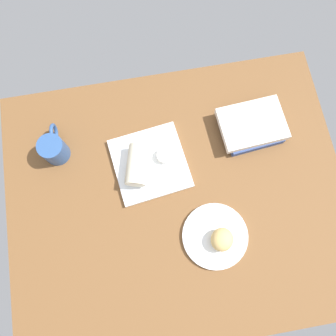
{
  "coord_description": "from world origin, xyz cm",
  "views": [
    {
      "loc": [
        6.02,
        17.05,
        112.07
      ],
      "look_at": [
        1.38,
        -9.48,
        7.0
      ],
      "focal_mm": 36.02,
      "sensor_mm": 36.0,
      "label": 1
    }
  ],
  "objects": [
    {
      "name": "sauce_cup",
      "position": [
        1.77,
        -13.75,
        6.93
      ],
      "size": [
        5.08,
        5.08,
        2.48
      ],
      "color": "silver",
      "rests_on": "square_plate"
    },
    {
      "name": "book_stack",
      "position": [
        -28.67,
        -18.91,
        6.84
      ],
      "size": [
        22.26,
        17.34,
        5.43
      ],
      "color": "#33477F",
      "rests_on": "dining_table"
    },
    {
      "name": "round_plate",
      "position": [
        -9.44,
        14.16,
        4.7
      ],
      "size": [
        20.57,
        20.57,
        1.4
      ],
      "primitive_type": "cylinder",
      "color": "white",
      "rests_on": "dining_table"
    },
    {
      "name": "breakfast_wrap",
      "position": [
        10.94,
        -11.66,
        8.92
      ],
      "size": [
        9.69,
        14.21,
        6.64
      ],
      "primitive_type": "cylinder",
      "rotation": [
        1.57,
        0.0,
        2.89
      ],
      "color": "beige",
      "rests_on": "square_plate"
    },
    {
      "name": "coffee_mug",
      "position": [
        36.6,
        -21.81,
        8.66
      ],
      "size": [
        8.24,
        13.09,
        9.1
      ],
      "color": "#2D518C",
      "rests_on": "dining_table"
    },
    {
      "name": "square_plate",
      "position": [
        6.87,
        -12.59,
        4.8
      ],
      "size": [
        25.99,
        25.99,
        1.6
      ],
      "primitive_type": "cube",
      "rotation": [
        0.0,
        0.0,
        0.13
      ],
      "color": "white",
      "rests_on": "dining_table"
    },
    {
      "name": "dining_table",
      "position": [
        0.0,
        0.0,
        2.0
      ],
      "size": [
        110.0,
        90.0,
        4.0
      ],
      "primitive_type": "cube",
      "color": "brown",
      "rests_on": "ground"
    },
    {
      "name": "scone_pastry",
      "position": [
        -10.81,
        15.65,
        8.24
      ],
      "size": [
        9.75,
        9.86,
        5.68
      ],
      "primitive_type": "ellipsoid",
      "rotation": [
        0.0,
        0.0,
        0.95
      ],
      "color": "#DAB56B",
      "rests_on": "round_plate"
    }
  ]
}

